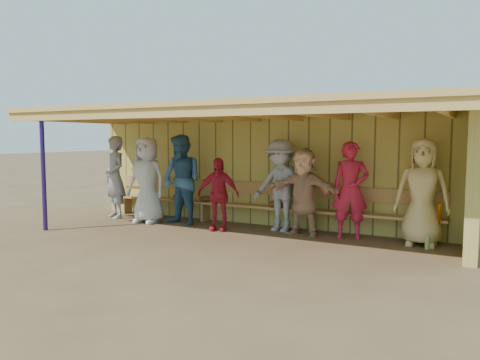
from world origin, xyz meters
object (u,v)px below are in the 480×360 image
object	(u,v)px
player_e	(280,186)
bench	(257,201)
player_b	(147,180)
player_g	(350,190)
player_d	(218,194)
player_h	(422,192)
player_c	(182,180)
player_a	(115,177)
player_f	(303,192)

from	to	relation	value
player_e	bench	bearing A→B (deg)	162.11
player_b	player_g	bearing A→B (deg)	4.84
player_d	player_g	bearing A→B (deg)	-1.60
player_h	player_c	bearing A→B (deg)	-178.41
player_b	player_g	world-z (taller)	player_b
player_h	bench	distance (m)	3.41
player_a	player_g	distance (m)	5.50
player_e	player_f	xyz separation A→B (m)	(0.55, -0.17, -0.08)
player_a	player_c	size ratio (longest dim) A/B	0.99
player_e	player_g	world-z (taller)	player_e
player_e	bench	xyz separation A→B (m)	(-0.68, 0.31, -0.40)
player_a	player_f	xyz separation A→B (m)	(4.61, 0.23, -0.11)
player_e	player_h	bearing A→B (deg)	6.25
player_e	player_h	distance (m)	2.69
player_d	player_g	distance (m)	2.63
player_f	bench	size ratio (longest dim) A/B	0.22
player_c	player_e	size ratio (longest dim) A/B	1.05
player_c	player_f	bearing A→B (deg)	13.51
player_d	player_e	size ratio (longest dim) A/B	0.80
player_b	bench	bearing A→B (deg)	17.95
player_d	player_g	size ratio (longest dim) A/B	0.81
player_f	player_c	bearing A→B (deg)	-169.05
player_e	player_a	bearing A→B (deg)	-168.07
player_f	player_h	bearing A→B (deg)	11.07
player_a	player_g	size ratio (longest dim) A/B	1.06
player_b	player_c	size ratio (longest dim) A/B	0.97
player_f	bench	xyz separation A→B (m)	(-1.24, 0.47, -0.32)
bench	player_h	bearing A→B (deg)	-5.17
player_c	player_d	bearing A→B (deg)	-0.22
player_a	player_b	size ratio (longest dim) A/B	1.01
player_a	bench	bearing A→B (deg)	36.73
player_c	player_f	xyz separation A→B (m)	(2.71, 0.21, -0.13)
player_d	player_c	bearing A→B (deg)	157.13
player_d	bench	size ratio (longest dim) A/B	0.20
player_d	player_e	distance (m)	1.28
player_b	player_d	bearing A→B (deg)	-2.33
player_b	player_e	world-z (taller)	player_b
player_a	player_f	bearing A→B (deg)	27.77
player_e	player_d	bearing A→B (deg)	-148.34
player_h	bench	size ratio (longest dim) A/B	0.25
player_f	player_h	distance (m)	2.15
player_c	player_b	bearing A→B (deg)	-160.19
player_a	player_e	xyz separation A→B (m)	(4.06, 0.40, -0.04)
player_a	player_e	distance (m)	4.08
player_f	player_g	bearing A→B (deg)	17.54
player_h	player_d	bearing A→B (deg)	-174.80
player_b	player_e	bearing A→B (deg)	8.08
player_b	player_c	world-z (taller)	player_c
player_b	player_h	bearing A→B (deg)	3.31
bench	player_f	bearing A→B (deg)	-21.01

